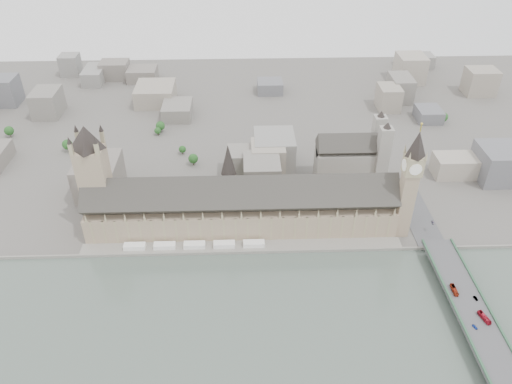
{
  "coord_description": "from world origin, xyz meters",
  "views": [
    {
      "loc": [
        0.94,
        -326.87,
        279.24
      ],
      "look_at": [
        13.26,
        36.24,
        26.93
      ],
      "focal_mm": 35.0,
      "sensor_mm": 36.0,
      "label": 1
    }
  ],
  "objects_px": {
    "palace_of_westminster": "(241,207)",
    "elizabeth_tower": "(410,177)",
    "car_blue": "(475,327)",
    "westminster_bridge": "(469,311)",
    "westminster_abbey": "(352,158)",
    "car_approach": "(433,223)",
    "car_silver": "(476,298)",
    "victoria_tower": "(94,174)",
    "red_bus_south": "(484,317)",
    "red_bus_north": "(454,290)"
  },
  "relations": [
    {
      "from": "palace_of_westminster",
      "to": "red_bus_north",
      "type": "xyz_separation_m",
      "value": [
        155.14,
        -92.45,
        -10.85
      ]
    },
    {
      "from": "westminster_bridge",
      "to": "car_blue",
      "type": "bearing_deg",
      "value": -103.87
    },
    {
      "from": "car_blue",
      "to": "westminster_abbey",
      "type": "bearing_deg",
      "value": 82.41
    },
    {
      "from": "palace_of_westminster",
      "to": "westminster_bridge",
      "type": "xyz_separation_m",
      "value": [
        162.0,
        -107.2,
        -17.58
      ]
    },
    {
      "from": "red_bus_south",
      "to": "car_blue",
      "type": "height_order",
      "value": "red_bus_south"
    },
    {
      "from": "red_bus_north",
      "to": "car_approach",
      "type": "bearing_deg",
      "value": 82.97
    },
    {
      "from": "victoria_tower",
      "to": "car_approach",
      "type": "relative_size",
      "value": 20.97
    },
    {
      "from": "victoria_tower",
      "to": "palace_of_westminster",
      "type": "bearing_deg",
      "value": -2.96
    },
    {
      "from": "elizabeth_tower",
      "to": "red_bus_south",
      "type": "distance_m",
      "value": 120.23
    },
    {
      "from": "westminster_abbey",
      "to": "car_silver",
      "type": "xyz_separation_m",
      "value": [
        57.24,
        -175.67,
        -14.12
      ]
    },
    {
      "from": "car_approach",
      "to": "car_silver",
      "type": "bearing_deg",
      "value": -82.93
    },
    {
      "from": "elizabeth_tower",
      "to": "car_blue",
      "type": "distance_m",
      "value": 125.23
    },
    {
      "from": "car_silver",
      "to": "car_blue",
      "type": "bearing_deg",
      "value": -124.98
    },
    {
      "from": "victoria_tower",
      "to": "car_silver",
      "type": "xyz_separation_m",
      "value": [
        290.16,
        -106.67,
        -44.25
      ]
    },
    {
      "from": "westminster_abbey",
      "to": "car_approach",
      "type": "height_order",
      "value": "westminster_abbey"
    },
    {
      "from": "westminster_bridge",
      "to": "westminster_abbey",
      "type": "distance_m",
      "value": 190.56
    },
    {
      "from": "westminster_abbey",
      "to": "red_bus_north",
      "type": "relative_size",
      "value": 5.91
    },
    {
      "from": "victoria_tower",
      "to": "car_blue",
      "type": "distance_m",
      "value": 312.27
    },
    {
      "from": "palace_of_westminster",
      "to": "red_bus_north",
      "type": "bearing_deg",
      "value": -30.79
    },
    {
      "from": "red_bus_north",
      "to": "car_approach",
      "type": "height_order",
      "value": "red_bus_north"
    },
    {
      "from": "elizabeth_tower",
      "to": "car_silver",
      "type": "bearing_deg",
      "value": -71.21
    },
    {
      "from": "palace_of_westminster",
      "to": "victoria_tower",
      "type": "distance_m",
      "value": 126.41
    },
    {
      "from": "elizabeth_tower",
      "to": "car_blue",
      "type": "relative_size",
      "value": 25.14
    },
    {
      "from": "palace_of_westminster",
      "to": "westminster_bridge",
      "type": "height_order",
      "value": "palace_of_westminster"
    },
    {
      "from": "westminster_abbey",
      "to": "red_bus_north",
      "type": "distance_m",
      "value": 173.98
    },
    {
      "from": "victoria_tower",
      "to": "car_silver",
      "type": "bearing_deg",
      "value": -20.18
    },
    {
      "from": "palace_of_westminster",
      "to": "car_blue",
      "type": "distance_m",
      "value": 201.97
    },
    {
      "from": "red_bus_south",
      "to": "car_silver",
      "type": "xyz_separation_m",
      "value": [
        1.71,
        18.65,
        -0.97
      ]
    },
    {
      "from": "victoria_tower",
      "to": "westminster_bridge",
      "type": "distance_m",
      "value": 309.91
    },
    {
      "from": "palace_of_westminster",
      "to": "red_bus_south",
      "type": "relative_size",
      "value": 22.02
    },
    {
      "from": "palace_of_westminster",
      "to": "car_approach",
      "type": "bearing_deg",
      "value": -4.24
    },
    {
      "from": "palace_of_westminster",
      "to": "westminster_abbey",
      "type": "relative_size",
      "value": 3.9
    },
    {
      "from": "westminster_abbey",
      "to": "red_bus_north",
      "type": "xyz_separation_m",
      "value": [
        44.21,
        -167.75,
        -13.23
      ]
    },
    {
      "from": "victoria_tower",
      "to": "elizabeth_tower",
      "type": "bearing_deg",
      "value": -3.96
    },
    {
      "from": "elizabeth_tower",
      "to": "car_approach",
      "type": "distance_m",
      "value": 54.71
    },
    {
      "from": "westminster_abbey",
      "to": "car_approach",
      "type": "xyz_separation_m",
      "value": [
        54.82,
        -87.58,
        -14.14
      ]
    },
    {
      "from": "red_bus_south",
      "to": "car_silver",
      "type": "height_order",
      "value": "red_bus_south"
    },
    {
      "from": "westminster_bridge",
      "to": "car_blue",
      "type": "relative_size",
      "value": 76.02
    },
    {
      "from": "palace_of_westminster",
      "to": "red_bus_south",
      "type": "xyz_separation_m",
      "value": [
        166.45,
        -119.01,
        -10.78
      ]
    },
    {
      "from": "red_bus_north",
      "to": "car_blue",
      "type": "relative_size",
      "value": 2.69
    },
    {
      "from": "westminster_abbey",
      "to": "car_silver",
      "type": "bearing_deg",
      "value": -71.95
    },
    {
      "from": "palace_of_westminster",
      "to": "red_bus_south",
      "type": "distance_m",
      "value": 204.9
    },
    {
      "from": "palace_of_westminster",
      "to": "elizabeth_tower",
      "type": "height_order",
      "value": "elizabeth_tower"
    },
    {
      "from": "elizabeth_tower",
      "to": "westminster_bridge",
      "type": "xyz_separation_m",
      "value": [
        24.0,
        -95.5,
        -52.96
      ]
    },
    {
      "from": "westminster_abbey",
      "to": "palace_of_westminster",
      "type": "bearing_deg",
      "value": -145.83
    },
    {
      "from": "car_blue",
      "to": "westminster_bridge",
      "type": "bearing_deg",
      "value": 55.56
    },
    {
      "from": "car_approach",
      "to": "palace_of_westminster",
      "type": "bearing_deg",
      "value": -178.74
    },
    {
      "from": "red_bus_north",
      "to": "red_bus_south",
      "type": "height_order",
      "value": "red_bus_south"
    },
    {
      "from": "westminster_abbey",
      "to": "car_silver",
      "type": "relative_size",
      "value": 15.87
    },
    {
      "from": "red_bus_north",
      "to": "car_silver",
      "type": "bearing_deg",
      "value": -30.79
    }
  ]
}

